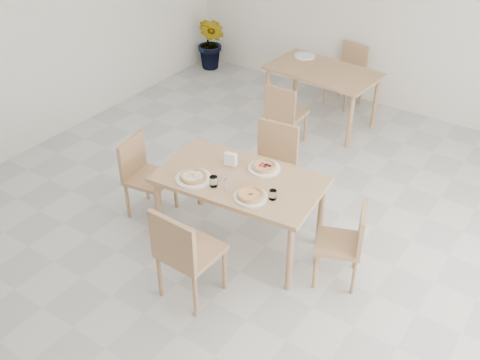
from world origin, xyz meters
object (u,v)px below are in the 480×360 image
Objects in this scene: plate_margherita at (251,197)px; plate_mushroom at (193,178)px; tumbler_a at (213,181)px; second_table at (323,76)px; chair_north at (273,160)px; potted_plant at (212,43)px; napkin_holder at (231,160)px; main_table at (240,185)px; pizza_mushroom at (193,176)px; plate_pepperoni at (264,168)px; chair_back_n at (349,70)px; chair_south at (184,250)px; pizza_margherita at (251,195)px; pizza_pepperoni at (264,166)px; chair_east at (348,240)px; chair_back_s at (284,111)px; tumbler_b at (273,195)px; chair_west at (143,171)px; plate_empty at (305,56)px.

plate_mushroom is at bearing -174.42° from plate_margherita.
second_table is at bearing 98.24° from tumbler_a.
chair_north is 3.66m from potted_plant.
main_table is at bearing -44.04° from napkin_holder.
chair_north is 2.72× the size of pizza_mushroom.
potted_plant is at bearing 125.09° from pizza_mushroom.
plate_pepperoni is 0.36× the size of chair_back_n.
chair_south is 1.11× the size of chair_back_n.
chair_north reaches higher than pizza_margherita.
napkin_holder reaches higher than pizza_pepperoni.
potted_plant is (-2.60, 3.13, -0.39)m from napkin_holder.
chair_back_n reaches higher than chair_east.
chair_north is at bearing -83.19° from chair_south.
chair_east is 2.41× the size of plate_mushroom.
pizza_margherita is at bearing 5.58° from pizza_mushroom.
napkin_holder is at bearing 100.64° from tumbler_a.
plate_mushroom is 0.39× the size of chair_back_s.
plate_pepperoni is 2.19× the size of napkin_holder.
chair_south reaches higher than plate_mushroom.
plate_pepperoni is at bearing -70.89° from second_table.
plate_mushroom is 3.41× the size of tumbler_a.
chair_south reaches higher than tumbler_b.
plate_pepperoni is (0.06, 1.11, 0.22)m from chair_south.
chair_east reaches higher than plate_pepperoni.
chair_west is at bearing -178.90° from tumbler_b.
chair_south reaches higher than plate_empty.
pizza_pepperoni reaches higher than main_table.
main_table is at bearing -105.87° from chair_east.
plate_empty is (-0.93, 2.85, 0.09)m from main_table.
chair_south is 9.70× the size of tumbler_a.
tumbler_b is at bearing 11.54° from pizza_mushroom.
main_table is at bearing -49.31° from potted_plant.
napkin_holder is at bearing 142.10° from main_table.
pizza_mushroom reaches higher than main_table.
napkin_holder reaches higher than tumbler_a.
chair_back_s is (-0.71, 1.56, -0.28)m from plate_pepperoni.
plate_pepperoni is at bearing 65.89° from tumbler_a.
napkin_holder reaches higher than main_table.
chair_east is at bearing 21.19° from pizza_margherita.
chair_north is 1.17m from chair_back_s.
chair_west is 2.15m from chair_east.
chair_north is 1.08× the size of chair_back_s.
chair_south is at bearing -89.15° from napkin_holder.
potted_plant is at bearing 125.09° from plate_mushroom.
chair_south is 3.41× the size of plate_empty.
tumbler_b is at bearing -98.47° from chair_west.
plate_mushroom and plate_empty have the same top height.
plate_empty is at bearing 111.21° from pizza_margherita.
pizza_pepperoni is 0.31m from napkin_holder.
pizza_mushroom is at bearing -108.65° from chair_west.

